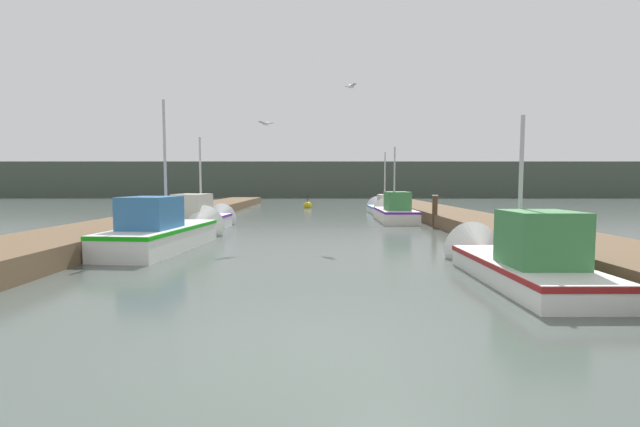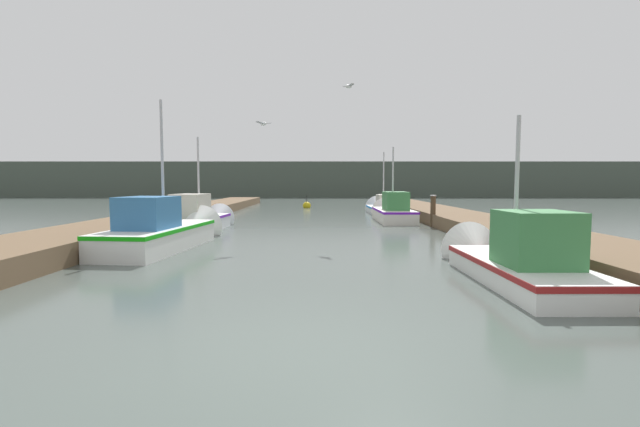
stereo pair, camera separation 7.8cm
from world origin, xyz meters
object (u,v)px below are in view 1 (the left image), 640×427
fishing_boat_0 (513,258)px  fishing_boat_3 (393,211)px  mooring_piling_0 (195,211)px  seagull_lead (350,86)px  fishing_boat_4 (383,208)px  seagull_1 (266,124)px  fishing_boat_1 (170,230)px  fishing_boat_2 (202,219)px  channel_buoy (308,206)px  mooring_piling_1 (435,211)px

fishing_boat_0 → fishing_boat_3: fishing_boat_3 is taller
fishing_boat_0 → mooring_piling_0: size_ratio=3.82×
fishing_boat_0 → seagull_lead: bearing=111.9°
fishing_boat_0 → fishing_boat_4: fishing_boat_4 is taller
fishing_boat_4 → seagull_1: bearing=-115.2°
fishing_boat_0 → fishing_boat_3: bearing=90.4°
fishing_boat_4 → seagull_lead: size_ratio=10.57×
fishing_boat_0 → fishing_boat_3: 13.14m
fishing_boat_0 → seagull_lead: (-2.83, 6.92, 4.95)m
seagull_lead → fishing_boat_4: bearing=-47.5°
fishing_boat_4 → mooring_piling_0: fishing_boat_4 is taller
mooring_piling_0 → fishing_boat_0: bearing=-48.7°
fishing_boat_0 → fishing_boat_1: (-8.45, 4.24, 0.09)m
fishing_boat_2 → seagull_1: seagull_1 is taller
mooring_piling_0 → seagull_lead: bearing=-31.0°
fishing_boat_1 → fishing_boat_4: fishing_boat_1 is taller
channel_buoy → seagull_lead: 18.06m
seagull_lead → seagull_1: size_ratio=1.09×
fishing_boat_1 → fishing_boat_2: 4.32m
fishing_boat_3 → seagull_1: (-5.52, -7.55, 3.39)m
mooring_piling_0 → seagull_1: size_ratio=2.65×
fishing_boat_1 → mooring_piling_1: bearing=36.8°
fishing_boat_1 → seagull_1: 4.55m
fishing_boat_2 → seagull_lead: bearing=-12.3°
fishing_boat_2 → mooring_piling_0: size_ratio=4.39×
fishing_boat_2 → mooring_piling_1: (9.78, 1.50, 0.23)m
mooring_piling_0 → channel_buoy: mooring_piling_0 is taller
mooring_piling_0 → seagull_lead: seagull_lead is taller
seagull_1 → fishing_boat_4: bearing=-157.8°
fishing_boat_4 → mooring_piling_0: bearing=-144.5°
fishing_boat_0 → mooring_piling_0: (-9.69, 11.04, 0.24)m
fishing_boat_1 → fishing_boat_4: bearing=64.0°
fishing_boat_3 → fishing_boat_4: size_ratio=0.93×
fishing_boat_2 → mooring_piling_1: size_ratio=4.02×
fishing_boat_1 → seagull_lead: bearing=30.9°
fishing_boat_1 → fishing_boat_4: size_ratio=1.05×
seagull_1 → mooring_piling_0: bearing=-96.9°
fishing_boat_4 → fishing_boat_2: bearing=-133.0°
fishing_boat_4 → mooring_piling_1: size_ratio=3.97×
fishing_boat_1 → seagull_1: fishing_boat_1 is taller
mooring_piling_0 → mooring_piling_1: mooring_piling_1 is taller
channel_buoy → mooring_piling_0: bearing=-110.3°
fishing_boat_2 → mooring_piling_1: 9.90m
fishing_boat_4 → channel_buoy: bearing=129.1°
fishing_boat_2 → mooring_piling_0: bearing=115.6°
mooring_piling_1 → seagull_1: size_ratio=2.90×
seagull_lead → seagull_1: seagull_lead is taller
fishing_boat_3 → mooring_piling_1: fishing_boat_3 is taller
mooring_piling_1 → channel_buoy: (-5.96, 14.03, -0.53)m
fishing_boat_1 → fishing_boat_4: 16.31m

